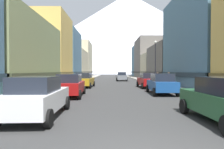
# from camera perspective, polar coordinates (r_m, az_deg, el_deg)

# --- Properties ---
(sidewalk_left) EXTENTS (2.50, 100.00, 0.15)m
(sidewalk_left) POSITION_cam_1_polar(r_m,az_deg,el_deg) (39.50, -8.64, -1.74)
(sidewalk_left) COLOR gray
(sidewalk_left) RESTS_ON ground
(sidewalk_right) EXTENTS (2.50, 100.00, 0.15)m
(sidewalk_right) POSITION_cam_1_polar(r_m,az_deg,el_deg) (39.70, 9.52, -1.73)
(sidewalk_right) COLOR gray
(sidewalk_right) RESTS_ON ground
(storefront_left_1) EXTENTS (7.10, 13.29, 7.45)m
(storefront_left_1) POSITION_cam_1_polar(r_m,az_deg,el_deg) (22.26, -28.02, 5.01)
(storefront_left_1) COLOR #8C9966
(storefront_left_1) RESTS_ON ground
(storefront_left_2) EXTENTS (8.30, 8.18, 10.99)m
(storefront_left_2) POSITION_cam_1_polar(r_m,az_deg,el_deg) (32.87, -19.91, 6.79)
(storefront_left_2) COLOR #D8B259
(storefront_left_2) RESTS_ON ground
(storefront_left_3) EXTENTS (7.06, 10.10, 10.40)m
(storefront_left_3) POSITION_cam_1_polar(r_m,az_deg,el_deg) (41.94, -14.67, 5.18)
(storefront_left_3) COLOR slate
(storefront_left_3) RESTS_ON ground
(storefront_left_4) EXTENTS (6.52, 13.01, 7.52)m
(storefront_left_4) POSITION_cam_1_polar(r_m,az_deg,el_deg) (53.61, -11.21, 2.78)
(storefront_left_4) COLOR beige
(storefront_left_4) RESTS_ON ground
(storefront_left_5) EXTENTS (9.38, 13.32, 11.84)m
(storefront_left_5) POSITION_cam_1_polar(r_m,az_deg,el_deg) (67.39, -10.24, 4.25)
(storefront_left_5) COLOR beige
(storefront_left_5) RESTS_ON ground
(storefront_right_1) EXTENTS (8.79, 13.59, 11.45)m
(storefront_right_1) POSITION_cam_1_polar(r_m,az_deg,el_deg) (26.23, 28.05, 8.69)
(storefront_right_1) COLOR slate
(storefront_right_1) RESTS_ON ground
(storefront_right_2) EXTENTS (9.26, 13.08, 6.97)m
(storefront_right_2) POSITION_cam_1_polar(r_m,az_deg,el_deg) (38.77, 18.55, 3.01)
(storefront_right_2) COLOR #66605B
(storefront_right_2) RESTS_ON ground
(storefront_right_3) EXTENTS (8.15, 8.66, 6.28)m
(storefront_right_3) POSITION_cam_1_polar(r_m,az_deg,el_deg) (49.53, 13.63, 2.23)
(storefront_right_3) COLOR beige
(storefront_right_3) RESTS_ON ground
(storefront_right_4) EXTENTS (9.75, 13.09, 11.78)m
(storefront_right_4) POSITION_cam_1_polar(r_m,az_deg,el_deg) (60.52, 11.84, 4.57)
(storefront_right_4) COLOR #66605B
(storefront_right_4) RESTS_ON ground
(storefront_right_5) EXTENTS (6.37, 8.04, 10.86)m
(storefront_right_5) POSITION_cam_1_polar(r_m,az_deg,el_deg) (70.57, 8.65, 3.71)
(storefront_right_5) COLOR slate
(storefront_right_5) RESTS_ON ground
(car_left_0) EXTENTS (2.18, 4.46, 1.78)m
(car_left_0) POSITION_cam_1_polar(r_m,az_deg,el_deg) (8.94, -21.27, -6.18)
(car_left_0) COLOR silver
(car_left_0) RESTS_ON ground
(car_left_1) EXTENTS (2.21, 4.47, 1.78)m
(car_left_1) POSITION_cam_1_polar(r_m,az_deg,el_deg) (15.34, -12.36, -3.11)
(car_left_1) COLOR #9E1111
(car_left_1) RESTS_ON ground
(car_left_2) EXTENTS (2.24, 4.48, 1.78)m
(car_left_2) POSITION_cam_1_polar(r_m,az_deg,el_deg) (23.56, -8.19, -1.64)
(car_left_2) COLOR #B28419
(car_left_2) RESTS_ON ground
(car_right_1) EXTENTS (2.18, 4.45, 1.78)m
(car_right_1) POSITION_cam_1_polar(r_m,az_deg,el_deg) (17.22, 14.49, -2.67)
(car_right_1) COLOR #19478C
(car_right_1) RESTS_ON ground
(car_right_2) EXTENTS (2.15, 4.44, 1.78)m
(car_right_2) POSITION_cam_1_polar(r_m,az_deg,el_deg) (23.16, 10.59, -1.69)
(car_right_2) COLOR #9E1111
(car_right_2) RESTS_ON ground
(car_driving_0) EXTENTS (2.06, 4.40, 1.78)m
(car_driving_0) POSITION_cam_1_polar(r_m,az_deg,el_deg) (38.52, 2.86, -0.57)
(car_driving_0) COLOR slate
(car_driving_0) RESTS_ON ground
(trash_bin_right) EXTENTS (0.59, 0.59, 0.98)m
(trash_bin_right) POSITION_cam_1_polar(r_m,az_deg,el_deg) (13.82, 30.03, -4.76)
(trash_bin_right) COLOR #4C5156
(trash_bin_right) RESTS_ON sidewalk_right
(potted_plant_0) EXTENTS (0.55, 0.55, 0.79)m
(potted_plant_0) POSITION_cam_1_polar(r_m,az_deg,el_deg) (21.28, -17.88, -2.97)
(potted_plant_0) COLOR brown
(potted_plant_0) RESTS_ON sidewalk_left
(potted_plant_1) EXTENTS (0.50, 0.50, 0.81)m
(potted_plant_1) POSITION_cam_1_polar(r_m,az_deg,el_deg) (14.02, -27.55, -4.94)
(potted_plant_1) COLOR brown
(potted_plant_1) RESTS_ON sidewalk_left
(pedestrian_0) EXTENTS (0.36, 0.36, 1.73)m
(pedestrian_0) POSITION_cam_1_polar(r_m,az_deg,el_deg) (28.73, 13.41, -1.07)
(pedestrian_0) COLOR navy
(pedestrian_0) RESTS_ON sidewalk_right
(pedestrian_1) EXTENTS (0.36, 0.36, 1.76)m
(pedestrian_1) POSITION_cam_1_polar(r_m,az_deg,el_deg) (23.61, 16.51, -1.51)
(pedestrian_1) COLOR navy
(pedestrian_1) RESTS_ON sidewalk_right
(streetlamp_right) EXTENTS (0.36, 0.36, 5.86)m
(streetlamp_right) POSITION_cam_1_polar(r_m,az_deg,el_deg) (26.26, 12.77, 5.36)
(streetlamp_right) COLOR black
(streetlamp_right) RESTS_ON sidewalk_right
(mountain_backdrop) EXTENTS (309.97, 309.97, 108.32)m
(mountain_backdrop) POSITION_cam_1_polar(r_m,az_deg,el_deg) (270.27, 4.85, 12.22)
(mountain_backdrop) COLOR silver
(mountain_backdrop) RESTS_ON ground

